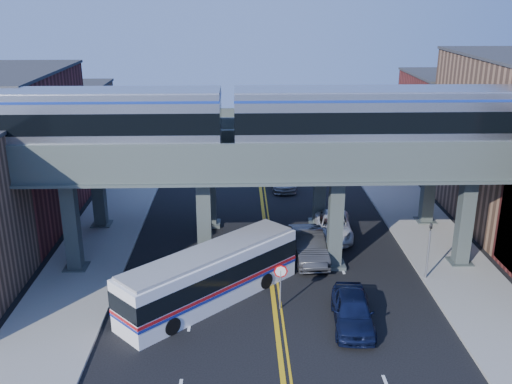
% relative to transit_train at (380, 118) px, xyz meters
% --- Properties ---
extents(ground, '(120.00, 120.00, 0.00)m').
position_rel_transit_train_xyz_m(ground, '(-6.26, -8.00, -9.45)').
color(ground, black).
rests_on(ground, ground).
extents(sidewalk_west, '(5.00, 70.00, 0.16)m').
position_rel_transit_train_xyz_m(sidewalk_west, '(-17.76, 2.00, -9.37)').
color(sidewalk_west, gray).
rests_on(sidewalk_west, ground).
extents(sidewalk_east, '(5.00, 70.00, 0.16)m').
position_rel_transit_train_xyz_m(sidewalk_east, '(5.24, 2.00, -9.37)').
color(sidewalk_east, gray).
rests_on(sidewalk_east, ground).
extents(building_west_b, '(8.00, 14.00, 11.00)m').
position_rel_transit_train_xyz_m(building_west_b, '(-24.76, 8.00, -3.95)').
color(building_west_b, maroon).
rests_on(building_west_b, ground).
extents(building_west_c, '(8.00, 10.00, 8.00)m').
position_rel_transit_train_xyz_m(building_west_c, '(-24.76, 21.00, -5.45)').
color(building_west_c, '#875E46').
rests_on(building_west_c, ground).
extents(building_east_c, '(8.00, 10.00, 9.00)m').
position_rel_transit_train_xyz_m(building_east_c, '(12.24, 21.00, -4.95)').
color(building_east_c, maroon).
rests_on(building_east_c, ground).
extents(elevated_viaduct_near, '(52.00, 3.60, 7.40)m').
position_rel_transit_train_xyz_m(elevated_viaduct_near, '(-6.26, 0.00, -2.98)').
color(elevated_viaduct_near, '#45504C').
rests_on(elevated_viaduct_near, ground).
extents(elevated_viaduct_far, '(52.00, 3.60, 7.40)m').
position_rel_transit_train_xyz_m(elevated_viaduct_far, '(-6.26, 7.00, -2.98)').
color(elevated_viaduct_far, '#45504C').
rests_on(elevated_viaduct_far, ground).
extents(transit_train, '(51.69, 3.24, 3.79)m').
position_rel_transit_train_xyz_m(transit_train, '(0.00, 0.00, 0.00)').
color(transit_train, black).
rests_on(transit_train, elevated_viaduct_near).
extents(stop_sign, '(0.76, 0.09, 2.63)m').
position_rel_transit_train_xyz_m(stop_sign, '(-5.96, -5.00, -7.69)').
color(stop_sign, slate).
rests_on(stop_sign, ground).
extents(traffic_signal, '(0.15, 0.18, 4.10)m').
position_rel_transit_train_xyz_m(traffic_signal, '(2.94, -2.00, -7.15)').
color(traffic_signal, slate).
rests_on(traffic_signal, ground).
extents(transit_bus, '(9.92, 9.55, 2.90)m').
position_rel_transit_train_xyz_m(transit_bus, '(-9.73, -4.01, -7.95)').
color(transit_bus, white).
rests_on(transit_bus, ground).
extents(car_lane_a, '(2.40, 5.11, 1.69)m').
position_rel_transit_train_xyz_m(car_lane_a, '(-2.37, -6.72, -8.60)').
color(car_lane_a, black).
rests_on(car_lane_a, ground).
extents(car_lane_b, '(2.18, 5.60, 1.82)m').
position_rel_transit_train_xyz_m(car_lane_b, '(-3.73, 1.17, -8.54)').
color(car_lane_b, '#2A2B2D').
rests_on(car_lane_b, ground).
extents(car_lane_c, '(2.95, 5.58, 1.50)m').
position_rel_transit_train_xyz_m(car_lane_c, '(-1.54, 4.75, -8.70)').
color(car_lane_c, silver).
rests_on(car_lane_c, ground).
extents(car_lane_d, '(2.21, 5.01, 1.43)m').
position_rel_transit_train_xyz_m(car_lane_d, '(-4.32, 15.57, -8.73)').
color(car_lane_d, '#A7A8AC').
rests_on(car_lane_d, ground).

